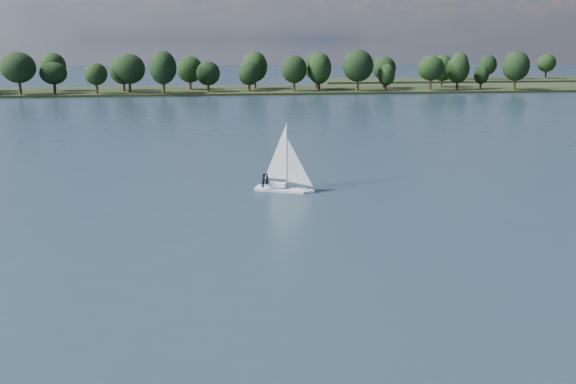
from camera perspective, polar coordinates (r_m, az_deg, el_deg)
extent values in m
plane|color=#233342|center=(126.73, -6.93, 4.94)|extent=(700.00, 700.00, 0.00)
cube|color=black|center=(238.09, -7.06, 8.88)|extent=(660.00, 40.00, 1.50)
cube|color=black|center=(327.73, 22.54, 9.19)|extent=(220.00, 30.00, 1.40)
cube|color=white|center=(80.21, -0.53, 0.10)|extent=(7.11, 4.41, 0.81)
cube|color=white|center=(80.03, -0.53, 0.67)|extent=(2.34, 1.90, 0.51)
cylinder|color=silver|center=(79.28, -0.54, 3.35)|extent=(0.12, 0.12, 8.11)
imported|color=black|center=(79.90, -1.86, 1.09)|extent=(0.71, 0.76, 1.75)
imported|color=black|center=(79.52, -2.12, 1.03)|extent=(0.95, 1.05, 1.75)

